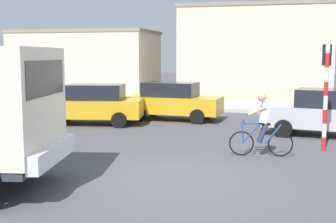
# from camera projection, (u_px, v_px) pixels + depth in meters

# --- Properties ---
(ground_plane) EXTENTS (120.00, 120.00, 0.00)m
(ground_plane) POSITION_uv_depth(u_px,v_px,m) (173.00, 180.00, 9.98)
(ground_plane) COLOR #4C4C51
(sidewalk_far) EXTENTS (80.00, 5.00, 0.16)m
(sidewalk_far) POSITION_uv_depth(u_px,v_px,m) (235.00, 105.00, 24.04)
(sidewalk_far) COLOR #ADADA8
(sidewalk_far) RESTS_ON ground
(cyclist) EXTENTS (1.72, 0.52, 1.72)m
(cyclist) POSITION_uv_depth(u_px,v_px,m) (262.00, 125.00, 12.23)
(cyclist) COLOR black
(cyclist) RESTS_ON ground
(traffic_light_pole) EXTENTS (0.24, 0.43, 3.20)m
(traffic_light_pole) POSITION_uv_depth(u_px,v_px,m) (326.00, 79.00, 12.79)
(traffic_light_pole) COLOR red
(traffic_light_pole) RESTS_ON ground
(car_red_near) EXTENTS (4.24, 2.41, 1.60)m
(car_red_near) POSITION_uv_depth(u_px,v_px,m) (327.00, 112.00, 15.28)
(car_red_near) COLOR #B7B7BC
(car_red_near) RESTS_ON ground
(car_white_mid) EXTENTS (4.23, 2.38, 1.60)m
(car_white_mid) POSITION_uv_depth(u_px,v_px,m) (93.00, 104.00, 17.91)
(car_white_mid) COLOR gold
(car_white_mid) RESTS_ON ground
(car_far_side) EXTENTS (4.11, 2.09, 1.60)m
(car_far_side) POSITION_uv_depth(u_px,v_px,m) (173.00, 101.00, 19.12)
(car_far_side) COLOR gold
(car_far_side) RESTS_ON ground
(building_corner_left) EXTENTS (9.56, 5.52, 4.40)m
(building_corner_left) POSITION_uv_depth(u_px,v_px,m) (87.00, 63.00, 31.53)
(building_corner_left) COLOR beige
(building_corner_left) RESTS_ON ground
(building_mid_block) EXTENTS (9.60, 6.11, 5.91)m
(building_mid_block) POSITION_uv_depth(u_px,v_px,m) (255.00, 52.00, 29.97)
(building_mid_block) COLOR beige
(building_mid_block) RESTS_ON ground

